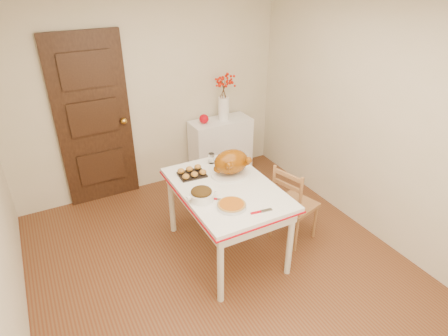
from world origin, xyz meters
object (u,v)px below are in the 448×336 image
sideboard (221,148)px  pumpkin_pie (232,205)px  kitchen_table (226,220)px  chair_oak (295,203)px  turkey_platter (231,163)px

sideboard → pumpkin_pie: pumpkin_pie is taller
kitchen_table → chair_oak: (0.75, -0.14, 0.05)m
pumpkin_pie → chair_oak: bearing=12.0°
chair_oak → turkey_platter: 0.83m
chair_oak → kitchen_table: bearing=63.3°
kitchen_table → chair_oak: bearing=-10.9°
turkey_platter → pumpkin_pie: 0.60m
sideboard → pumpkin_pie: bearing=-114.9°
kitchen_table → pumpkin_pie: pumpkin_pie is taller
kitchen_table → turkey_platter: turkey_platter is taller
sideboard → kitchen_table: bearing=-115.7°
kitchen_table → chair_oak: 0.76m
sideboard → turkey_platter: bearing=-113.3°
chair_oak → sideboard: bearing=-14.4°
sideboard → turkey_platter: (-0.56, -1.29, 0.50)m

